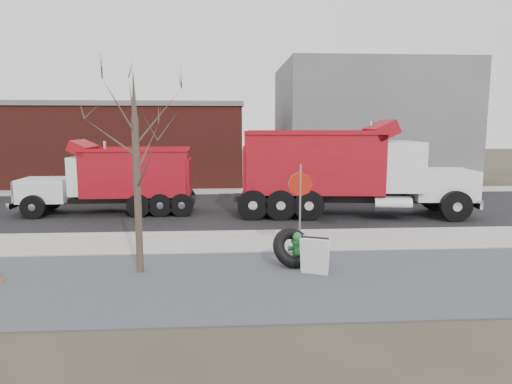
{
  "coord_description": "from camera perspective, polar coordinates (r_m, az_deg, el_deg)",
  "views": [
    {
      "loc": [
        -0.94,
        -14.19,
        3.77
      ],
      "look_at": [
        0.12,
        2.17,
        1.4
      ],
      "focal_mm": 32.0,
      "sensor_mm": 36.0,
      "label": 1
    }
  ],
  "objects": [
    {
      "name": "dump_truck_red_a",
      "position": [
        19.56,
        10.98,
        2.93
      ],
      "size": [
        10.04,
        3.63,
        3.97
      ],
      "rotation": [
        0.0,
        0.0,
        -0.1
      ],
      "color": "black",
      "rests_on": "ground"
    },
    {
      "name": "sidewalk",
      "position": [
        14.95,
        0.01,
        -6.26
      ],
      "size": [
        60.0,
        2.5,
        0.06
      ],
      "primitive_type": "cube",
      "color": "#9E9B93",
      "rests_on": "ground"
    },
    {
      "name": "building_brick",
      "position": [
        32.5,
        -20.0,
        5.77
      ],
      "size": [
        20.2,
        8.2,
        5.3
      ],
      "color": "maroon",
      "rests_on": "ground"
    },
    {
      "name": "gravel_verge",
      "position": [
        11.37,
        1.26,
        -11.06
      ],
      "size": [
        60.0,
        5.0,
        0.03
      ],
      "primitive_type": "cube",
      "color": "slate",
      "rests_on": "ground"
    },
    {
      "name": "far_sidewalk",
      "position": [
        26.47,
        -1.64,
        0.1
      ],
      "size": [
        60.0,
        2.0,
        0.06
      ],
      "primitive_type": "cube",
      "color": "#9E9B93",
      "rests_on": "ground"
    },
    {
      "name": "stop_sign",
      "position": [
        13.33,
        5.56,
        -0.17
      ],
      "size": [
        0.73,
        0.06,
        2.68
      ],
      "rotation": [
        0.0,
        0.0,
        -0.39
      ],
      "color": "gray",
      "rests_on": "ground"
    },
    {
      "name": "bare_tree",
      "position": [
        11.82,
        -14.81,
        5.66
      ],
      "size": [
        3.2,
        3.2,
        5.2
      ],
      "color": "#382D23",
      "rests_on": "ground"
    },
    {
      "name": "sandwich_board",
      "position": [
        11.78,
        7.36,
        -7.86
      ],
      "size": [
        0.82,
        0.67,
        0.98
      ],
      "rotation": [
        0.0,
        0.0,
        -0.39
      ],
      "color": "white",
      "rests_on": "ground"
    },
    {
      "name": "building_grey",
      "position": [
        33.69,
        13.6,
        8.39
      ],
      "size": [
        12.0,
        10.0,
        8.0
      ],
      "color": "slate",
      "rests_on": "ground"
    },
    {
      "name": "truck_tire",
      "position": [
        12.46,
        4.61,
        -6.97
      ],
      "size": [
        1.42,
        1.29,
        1.13
      ],
      "color": "black",
      "rests_on": "ground"
    },
    {
      "name": "curb",
      "position": [
        16.2,
        -0.29,
        -5.03
      ],
      "size": [
        60.0,
        0.15,
        0.11
      ],
      "primitive_type": "cube",
      "color": "#9E9B93",
      "rests_on": "ground"
    },
    {
      "name": "ground",
      "position": [
        14.71,
        0.08,
        -6.62
      ],
      "size": [
        120.0,
        120.0,
        0.0
      ],
      "primitive_type": "plane",
      "color": "#383328",
      "rests_on": "ground"
    },
    {
      "name": "dump_truck_red_b",
      "position": [
        20.52,
        -17.03,
        1.81
      ],
      "size": [
        7.45,
        2.27,
        3.15
      ],
      "rotation": [
        0.0,
        0.0,
        3.16
      ],
      "color": "black",
      "rests_on": "ground"
    },
    {
      "name": "road",
      "position": [
        20.85,
        -1.07,
        -2.16
      ],
      "size": [
        60.0,
        9.4,
        0.02
      ],
      "primitive_type": "cube",
      "color": "black",
      "rests_on": "ground"
    },
    {
      "name": "fire_hydrant",
      "position": [
        12.54,
        5.17,
        -7.27
      ],
      "size": [
        0.53,
        0.52,
        0.93
      ],
      "rotation": [
        0.0,
        0.0,
        -0.13
      ],
      "color": "#2D773D",
      "rests_on": "ground"
    }
  ]
}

